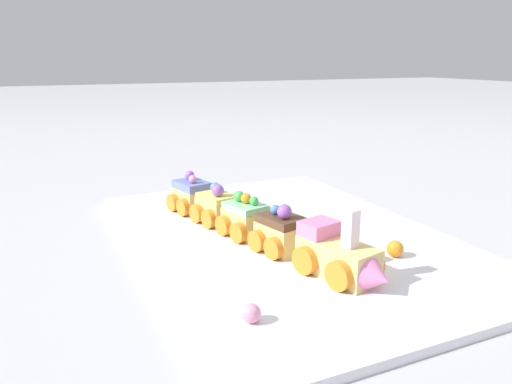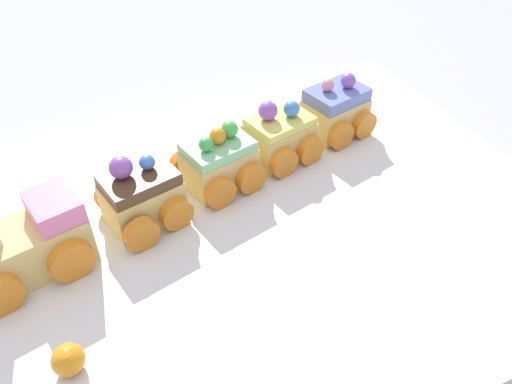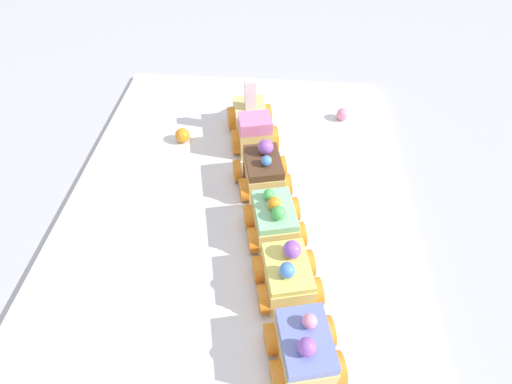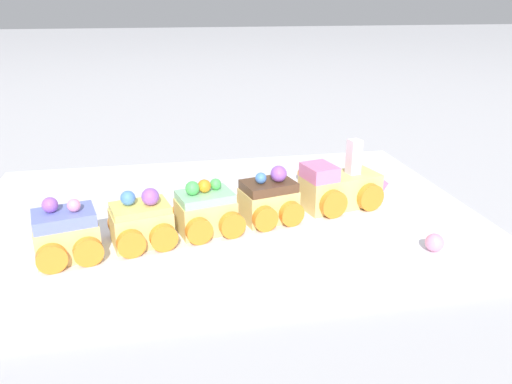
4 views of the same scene
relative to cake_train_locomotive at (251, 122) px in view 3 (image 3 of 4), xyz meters
name	(u,v)px [view 3 (image 3 of 4)]	position (x,y,z in m)	size (l,w,h in m)	color
ground_plane	(233,218)	(-0.17, 0.01, -0.04)	(10.00, 10.00, 0.00)	#B2B2B7
display_board	(232,216)	(-0.17, 0.01, -0.03)	(0.68, 0.47, 0.01)	white
cake_train_locomotive	(251,122)	(0.00, 0.00, 0.00)	(0.14, 0.09, 0.09)	#E5C675
cake_car_chocolate	(263,173)	(-0.12, -0.03, 0.00)	(0.08, 0.08, 0.07)	#E5C675
cake_car_mint	(274,221)	(-0.20, -0.05, 0.00)	(0.08, 0.08, 0.07)	#E5C675
cake_car_lemon	(287,276)	(-0.28, -0.07, 0.00)	(0.08, 0.08, 0.07)	#E5C675
cake_car_blueberry	(304,350)	(-0.36, -0.09, 0.00)	(0.08, 0.08, 0.07)	#E5C675
gumball_orange	(182,135)	(-0.03, 0.11, -0.01)	(0.02, 0.02, 0.02)	orange
gumball_pink	(343,114)	(0.05, -0.15, -0.02)	(0.02, 0.02, 0.02)	pink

